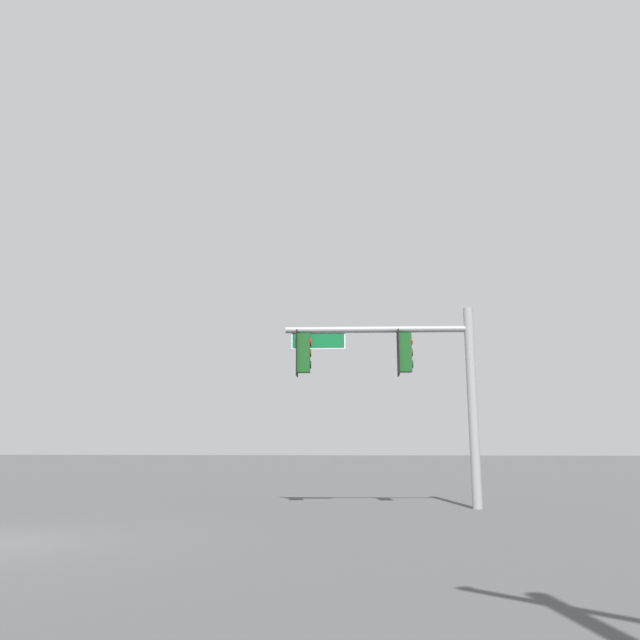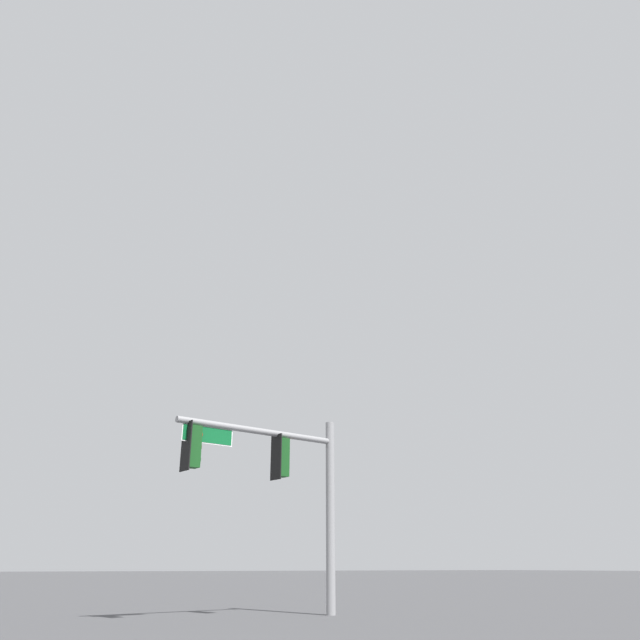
% 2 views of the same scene
% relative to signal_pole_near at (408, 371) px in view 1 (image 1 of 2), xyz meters
% --- Properties ---
extents(signal_pole_near, '(5.29, 1.21, 5.51)m').
position_rel_signal_pole_near_xyz_m(signal_pole_near, '(0.00, 0.00, 0.00)').
color(signal_pole_near, gray).
rests_on(signal_pole_near, ground_plane).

